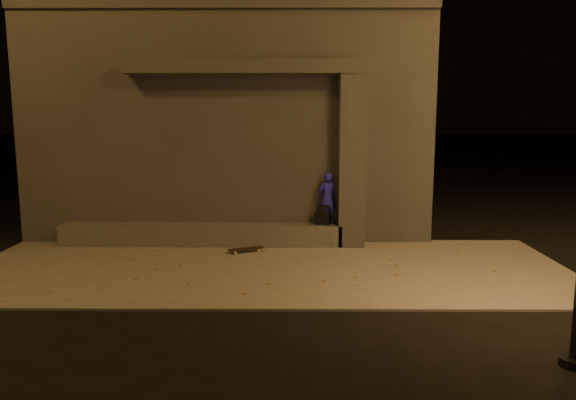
{
  "coord_description": "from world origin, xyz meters",
  "views": [
    {
      "loc": [
        0.44,
        -8.03,
        2.91
      ],
      "look_at": [
        0.37,
        2.0,
        1.3
      ],
      "focal_mm": 35.0,
      "sensor_mm": 36.0,
      "label": 1
    }
  ],
  "objects_px": {
    "skateboarder": "(327,198)",
    "backpack": "(323,217)",
    "skateboard": "(246,249)",
    "column": "(352,161)"
  },
  "relations": [
    {
      "from": "skateboarder",
      "to": "backpack",
      "type": "xyz_separation_m",
      "value": [
        -0.1,
        0.0,
        -0.41
      ]
    },
    {
      "from": "skateboarder",
      "to": "backpack",
      "type": "relative_size",
      "value": 2.56
    },
    {
      "from": "column",
      "to": "skateboard",
      "type": "distance_m",
      "value": 2.87
    },
    {
      "from": "backpack",
      "to": "skateboard",
      "type": "relative_size",
      "value": 0.58
    },
    {
      "from": "skateboard",
      "to": "backpack",
      "type": "bearing_deg",
      "value": -1.6
    },
    {
      "from": "column",
      "to": "skateboarder",
      "type": "distance_m",
      "value": 0.94
    },
    {
      "from": "column",
      "to": "skateboard",
      "type": "height_order",
      "value": "column"
    },
    {
      "from": "column",
      "to": "skateboarder",
      "type": "bearing_deg",
      "value": 180.0
    },
    {
      "from": "skateboard",
      "to": "column",
      "type": "bearing_deg",
      "value": -7.28
    },
    {
      "from": "skateboarder",
      "to": "skateboard",
      "type": "bearing_deg",
      "value": 2.66
    }
  ]
}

